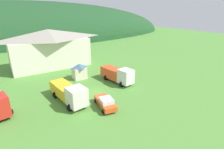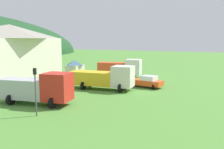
{
  "view_description": "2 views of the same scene",
  "coord_description": "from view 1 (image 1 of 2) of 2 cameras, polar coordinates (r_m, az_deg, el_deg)",
  "views": [
    {
      "loc": [
        -12.66,
        -24.84,
        13.61
      ],
      "look_at": [
        4.53,
        1.62,
        1.9
      ],
      "focal_mm": 28.43,
      "sensor_mm": 36.0,
      "label": 1
    },
    {
      "loc": [
        -33.65,
        -15.84,
        6.66
      ],
      "look_at": [
        0.36,
        0.74,
        1.24
      ],
      "focal_mm": 40.07,
      "sensor_mm": 36.0,
      "label": 2
    }
  ],
  "objects": [
    {
      "name": "ground_plane",
      "position": [
        31.03,
        -5.42,
        -5.76
      ],
      "size": [
        200.0,
        200.0,
        0.0
      ],
      "primitive_type": "plane",
      "color": "#518C38"
    },
    {
      "name": "play_shed_cream",
      "position": [
        36.92,
        -10.48,
        1.1
      ],
      "size": [
        2.83,
        2.37,
        3.2
      ],
      "color": "beige",
      "rests_on": "ground"
    },
    {
      "name": "depot_building",
      "position": [
        46.21,
        -19.38,
        8.11
      ],
      "size": [
        19.37,
        8.96,
        9.13
      ],
      "color": "silver",
      "rests_on": "ground"
    },
    {
      "name": "service_pickup_orange",
      "position": [
        26.18,
        -2.15,
        -8.9
      ],
      "size": [
        2.8,
        5.09,
        1.66
      ],
      "rotation": [
        0.0,
        0.0,
        -1.74
      ],
      "color": "#EB511E",
      "rests_on": "ground"
    },
    {
      "name": "heavy_rig_striped",
      "position": [
        27.95,
        -13.6,
        -5.66
      ],
      "size": [
        3.81,
        8.68,
        3.22
      ],
      "rotation": [
        0.0,
        0.0,
        -1.46
      ],
      "color": "silver",
      "rests_on": "ground"
    },
    {
      "name": "traffic_cone_mid_row",
      "position": [
        25.81,
        -11.49,
        -11.93
      ],
      "size": [
        0.36,
        0.36,
        0.63
      ],
      "primitive_type": "cone",
      "color": "orange",
      "rests_on": "ground"
    },
    {
      "name": "traffic_cone_near_pickup",
      "position": [
        36.53,
        -1.0,
        -1.52
      ],
      "size": [
        0.36,
        0.36,
        0.54
      ],
      "primitive_type": "cone",
      "color": "orange",
      "rests_on": "ground"
    },
    {
      "name": "forested_hill_backdrop",
      "position": [
        98.85,
        -25.77,
        10.48
      ],
      "size": [
        166.8,
        60.0,
        34.85
      ],
      "primitive_type": "ellipsoid",
      "color": "#1E4723",
      "rests_on": "ground"
    },
    {
      "name": "heavy_rig_white",
      "position": [
        34.44,
        1.89,
        0.06
      ],
      "size": [
        3.68,
        7.74,
        3.17
      ],
      "rotation": [
        0.0,
        0.0,
        -1.43
      ],
      "color": "white",
      "rests_on": "ground"
    }
  ]
}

